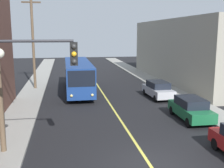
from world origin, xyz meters
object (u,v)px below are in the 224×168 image
(parked_car_green, at_px, (191,108))
(utility_pole_mid, at_px, (33,34))
(city_bus, at_px, (78,75))
(traffic_signal_left_corner, at_px, (28,78))
(parked_car_silver, at_px, (158,89))

(parked_car_green, bearing_deg, utility_pole_mid, 132.38)
(city_bus, xyz_separation_m, traffic_signal_left_corner, (-2.95, -17.27, 2.49))
(utility_pole_mid, height_order, traffic_signal_left_corner, utility_pole_mid)
(parked_car_green, distance_m, traffic_signal_left_corner, 12.47)
(utility_pole_mid, relative_size, traffic_signal_left_corner, 1.79)
(parked_car_green, height_order, utility_pole_mid, utility_pole_mid)
(city_bus, bearing_deg, parked_car_green, -56.66)
(parked_car_green, relative_size, parked_car_silver, 0.99)
(parked_car_silver, xyz_separation_m, utility_pole_mid, (-12.05, 6.32, 5.18))
(parked_car_silver, bearing_deg, traffic_signal_left_corner, -128.78)
(parked_car_silver, height_order, utility_pole_mid, utility_pole_mid)
(city_bus, xyz_separation_m, parked_car_green, (7.45, -11.32, -0.98))
(parked_car_green, xyz_separation_m, utility_pole_mid, (-12.10, 13.26, 5.18))
(parked_car_silver, height_order, traffic_signal_left_corner, traffic_signal_left_corner)
(parked_car_silver, distance_m, traffic_signal_left_corner, 16.89)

